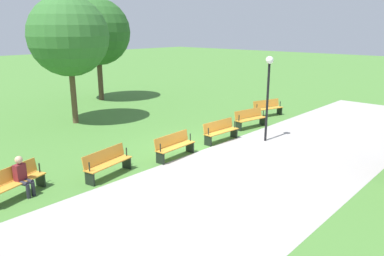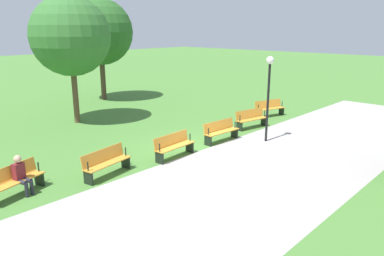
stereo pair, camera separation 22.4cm
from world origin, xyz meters
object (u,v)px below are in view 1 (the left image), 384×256
Objects in this scene: bench_3 at (174,145)px; tree_0 at (97,32)px; bench_5 at (15,181)px; bench_2 at (220,131)px; bench_1 at (250,118)px; person_seated at (22,175)px; lamp_post at (268,82)px; bench_4 at (107,162)px; tree_1 at (69,36)px; bench_0 at (268,108)px.

bench_3 is 0.28× the size of tree_0.
tree_0 reaches higher than bench_5.
tree_0 reaches higher than bench_3.
bench_5 is at bearing -3.40° from bench_2.
bench_1 is at bearing 159.36° from bench_5.
bench_2 is 8.13m from person_seated.
bench_4 is at bearing -14.07° from lamp_post.
bench_1 is 1.02× the size of bench_3.
bench_4 is 8.69m from tree_1.
bench_1 is at bearing -169.71° from bench_2.
bench_5 is at bearing 46.58° from tree_0.
lamp_post is at bearing 149.01° from person_seated.
bench_4 is (8.35, 0.00, 0.00)m from bench_1.
bench_4 is 2.58m from person_seated.
lamp_post reaches higher than bench_5.
bench_3 is 1.53× the size of person_seated.
bench_0 is 8.34m from bench_3.
bench_2 is 12.74m from tree_0.
bench_3 is (2.80, 0.00, 0.00)m from bench_2.
bench_5 is (8.28, -0.99, 0.00)m from bench_2.
bench_3 is (5.57, 0.33, 0.00)m from bench_1.
bench_3 is at bearing 87.93° from tree_1.
bench_2 is at bearing 176.56° from bench_3.
lamp_post reaches higher than bench_1.
bench_5 is (2.71, -0.66, 0.00)m from bench_4.
bench_4 is 0.51× the size of lamp_post.
bench_4 is 7.46m from lamp_post.
person_seated is 0.18× the size of tree_0.
bench_0 is at bearing -155.97° from bench_1.
tree_0 reaches higher than bench_2.
bench_1 is at bearing 93.58° from tree_0.
tree_1 is (-0.27, -7.50, 3.87)m from bench_3.
bench_1 is 10.87m from person_seated.
person_seated is at bearing 49.86° from tree_1.
tree_0 is (-10.33, -10.92, 4.00)m from bench_5.
tree_0 is (0.72, -11.58, 4.00)m from bench_1.
bench_0 is 13.77m from bench_5.
bench_0 is at bearing -149.69° from lamp_post.
bench_5 is 9.51m from tree_1.
lamp_post is at bearing 61.62° from bench_1.
lamp_post reaches higher than bench_2.
bench_5 is (13.77, 0.00, 0.00)m from bench_0.
lamp_post is at bearing 87.12° from tree_0.
person_seated reaches higher than bench_0.
tree_0 reaches higher than person_seated.
tree_1 is at bearing 44.03° from tree_0.
bench_4 is at bearing -10.29° from bench_3.
lamp_post is (0.67, 13.33, -1.92)m from tree_0.
person_seated is 0.33× the size of lamp_post.
bench_5 is 0.30× the size of tree_1.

